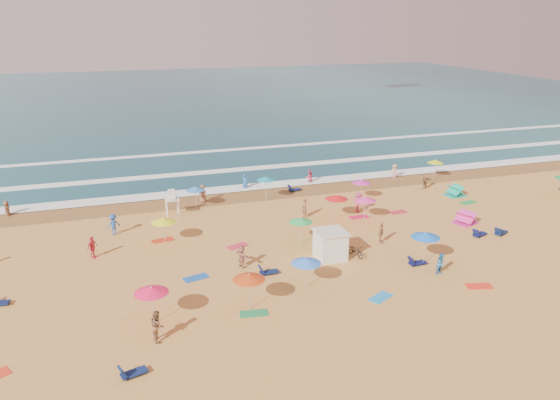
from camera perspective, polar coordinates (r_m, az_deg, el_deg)
name	(u,v)px	position (r m, az deg, el deg)	size (l,w,h in m)	color
ground	(280,244)	(42.83, -0.02, -4.60)	(220.00, 220.00, 0.00)	gold
ocean	(160,99)	(123.20, -12.45, 10.28)	(220.00, 140.00, 0.18)	#0C4756
wet_sand	(241,196)	(54.10, -4.13, 0.38)	(220.00, 220.00, 0.00)	olive
surf_foam	(222,173)	(62.31, -6.13, 2.87)	(200.00, 18.70, 0.05)	white
cabana	(330,245)	(40.19, 5.28, -4.74)	(2.00, 2.00, 2.00)	silver
cabana_roof	(331,232)	(39.79, 5.33, -3.34)	(2.20, 2.20, 0.12)	silver
bicycle	(355,250)	(40.91, 7.89, -5.25)	(0.60, 1.73, 0.91)	black
lifeguard_stand	(172,205)	(49.35, -11.20, -0.47)	(1.20, 1.20, 2.10)	white
beach_umbrellas	(298,213)	(43.23, 1.91, -1.41)	(60.69, 22.83, 0.81)	red
loungers	(363,242)	(43.13, 8.68, -4.41)	(56.22, 26.81, 0.34)	#0E1A47
towels	(309,257)	(40.55, 3.00, -5.99)	(40.82, 16.68, 0.03)	red
popup_tents	(460,202)	(53.15, 18.31, -0.21)	(6.06, 8.85, 1.20)	#D72F94
beachgoers	(258,217)	(46.16, -2.35, -1.77)	(45.68, 26.37, 2.07)	brown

